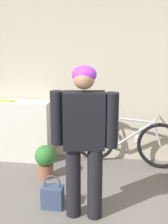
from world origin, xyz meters
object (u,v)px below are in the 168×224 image
Objects in this scene: bicycle at (126,141)px; handbag at (53,196)px; banana at (8,100)px; potted_plant at (46,159)px; person at (84,134)px.

bicycle is 1.62m from handbag.
banana is 1.16m from potted_plant.
banana reaches higher than potted_plant.
banana is 0.79× the size of handbag.
banana reaches higher than bicycle.
person reaches higher than bicycle.
banana reaches higher than handbag.
bicycle is 5.45× the size of banana.
handbag is (1.01, -1.31, -0.82)m from banana.
bicycle is 4.29× the size of handbag.
person is at bearing -45.47° from banana.
handbag is at bearing -52.17° from banana.
handbag is at bearing -110.38° from bicycle.
bicycle is at bearing 59.56° from handbag.
bicycle is at bearing 65.46° from person.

